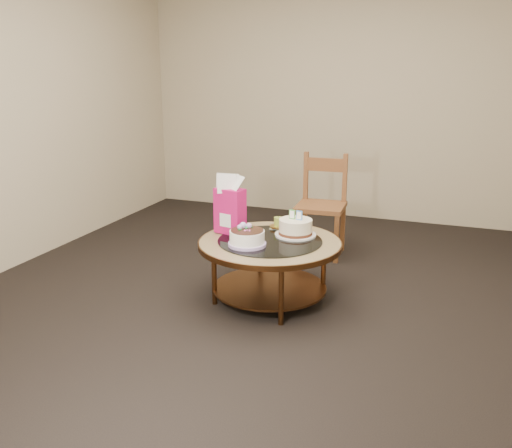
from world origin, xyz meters
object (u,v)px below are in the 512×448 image
at_px(decorated_cake, 247,238).
at_px(gift_bag, 230,205).
at_px(coffee_table, 270,251).
at_px(cream_cake, 296,228).
at_px(dining_chair, 322,204).

relative_size(decorated_cake, gift_bag, 0.61).
bearing_deg(coffee_table, cream_cake, 51.40).
xyz_separation_m(coffee_table, dining_chair, (0.08, 1.15, 0.07)).
height_order(coffee_table, gift_bag, gift_bag).
bearing_deg(decorated_cake, gift_bag, 133.90).
distance_m(decorated_cake, cream_cake, 0.41).
bearing_deg(dining_chair, cream_cake, -90.53).
relative_size(coffee_table, decorated_cake, 3.89).
bearing_deg(dining_chair, gift_bag, -114.73).
bearing_deg(gift_bag, coffee_table, 1.51).
bearing_deg(gift_bag, dining_chair, 82.20).
height_order(cream_cake, dining_chair, dining_chair).
xyz_separation_m(cream_cake, gift_bag, (-0.47, -0.10, 0.15)).
distance_m(cream_cake, gift_bag, 0.50).
bearing_deg(dining_chair, decorated_cake, -101.98).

